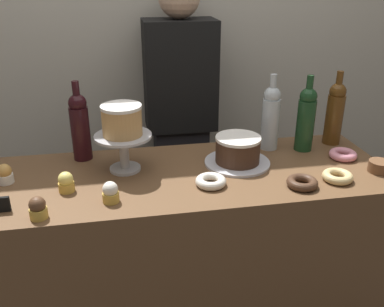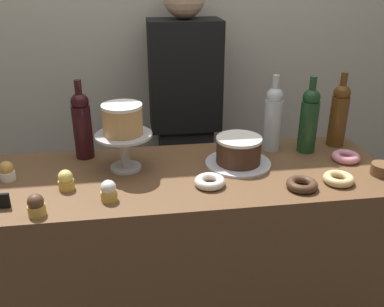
{
  "view_description": "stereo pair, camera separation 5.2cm",
  "coord_description": "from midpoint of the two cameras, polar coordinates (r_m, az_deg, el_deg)",
  "views": [
    {
      "loc": [
        -0.26,
        -1.43,
        1.62
      ],
      "look_at": [
        0.0,
        0.0,
        0.98
      ],
      "focal_mm": 39.36,
      "sensor_mm": 36.0,
      "label": 1
    },
    {
      "loc": [
        -0.21,
        -1.44,
        1.62
      ],
      "look_at": [
        0.0,
        0.0,
        0.98
      ],
      "focal_mm": 39.36,
      "sensor_mm": 36.0,
      "label": 2
    }
  ],
  "objects": [
    {
      "name": "donut_sugar",
      "position": [
        1.52,
        3.41,
        -3.83
      ],
      "size": [
        0.11,
        0.11,
        0.03
      ],
      "color": "silver",
      "rests_on": "display_counter"
    },
    {
      "name": "white_layer_cake",
      "position": [
        1.59,
        -8.47,
        4.6
      ],
      "size": [
        0.15,
        0.15,
        0.12
      ],
      "color": "tan",
      "rests_on": "cake_stand_pedestal"
    },
    {
      "name": "wine_bottle_green",
      "position": [
        1.83,
        16.35,
        4.49
      ],
      "size": [
        0.08,
        0.08,
        0.33
      ],
      "color": "#193D1E",
      "rests_on": "display_counter"
    },
    {
      "name": "donut_chocolate",
      "position": [
        1.56,
        15.61,
        -4.07
      ],
      "size": [
        0.11,
        0.11,
        0.03
      ],
      "color": "#472D1E",
      "rests_on": "display_counter"
    },
    {
      "name": "wine_bottle_amber",
      "position": [
        1.94,
        20.02,
        5.07
      ],
      "size": [
        0.08,
        0.08,
        0.33
      ],
      "color": "#5B3814",
      "rests_on": "display_counter"
    },
    {
      "name": "cupcake_lemon",
      "position": [
        1.54,
        -15.8,
        -3.52
      ],
      "size": [
        0.06,
        0.06,
        0.07
      ],
      "color": "gold",
      "rests_on": "display_counter"
    },
    {
      "name": "donut_glazed",
      "position": [
        1.64,
        20.1,
        -3.25
      ],
      "size": [
        0.11,
        0.11,
        0.03
      ],
      "color": "#E0C17F",
      "rests_on": "display_counter"
    },
    {
      "name": "cupcake_caramel",
      "position": [
        1.68,
        -23.0,
        -2.24
      ],
      "size": [
        0.06,
        0.06,
        0.07
      ],
      "color": "white",
      "rests_on": "display_counter"
    },
    {
      "name": "cupcake_vanilla",
      "position": [
        1.44,
        -10.21,
        -5.04
      ],
      "size": [
        0.06,
        0.06,
        0.07
      ],
      "color": "gold",
      "rests_on": "display_counter"
    },
    {
      "name": "silver_serving_platter",
      "position": [
        1.7,
        7.13,
        -1.3
      ],
      "size": [
        0.26,
        0.26,
        0.01
      ],
      "color": "silver",
      "rests_on": "display_counter"
    },
    {
      "name": "wine_bottle_dark_red",
      "position": [
        1.75,
        -13.85,
        3.88
      ],
      "size": [
        0.08,
        0.08,
        0.33
      ],
      "color": "black",
      "rests_on": "display_counter"
    },
    {
      "name": "cake_stand_pedestal",
      "position": [
        1.63,
        -8.24,
        1.09
      ],
      "size": [
        0.22,
        0.22,
        0.15
      ],
      "color": "#B2B2B7",
      "rests_on": "display_counter"
    },
    {
      "name": "cupcake_chocolate",
      "position": [
        1.42,
        -19.38,
        -6.65
      ],
      "size": [
        0.06,
        0.06,
        0.07
      ],
      "color": "gold",
      "rests_on": "display_counter"
    },
    {
      "name": "display_counter",
      "position": [
        1.87,
        0.83,
        -15.12
      ],
      "size": [
        1.53,
        0.57,
        0.9
      ],
      "color": "brown",
      "rests_on": "ground_plane"
    },
    {
      "name": "chocolate_round_cake",
      "position": [
        1.68,
        7.23,
        0.49
      ],
      "size": [
        0.18,
        0.18,
        0.11
      ],
      "color": "#3D2619",
      "rests_on": "silver_serving_platter"
    },
    {
      "name": "back_wall",
      "position": [
        2.33,
        -2.5,
        15.77
      ],
      "size": [
        6.0,
        0.05,
        2.6
      ],
      "color": "#BCB7A8",
      "rests_on": "ground_plane"
    },
    {
      "name": "wine_bottle_clear",
      "position": [
        1.82,
        11.74,
        4.8
      ],
      "size": [
        0.08,
        0.08,
        0.33
      ],
      "color": "#B2BCC1",
      "rests_on": "display_counter"
    },
    {
      "name": "donut_pink",
      "position": [
        1.83,
        20.9,
        -0.43
      ],
      "size": [
        0.11,
        0.11,
        0.03
      ],
      "color": "pink",
      "rests_on": "display_counter"
    },
    {
      "name": "cookie_stack",
      "position": [
        1.76,
        25.15,
        -1.97
      ],
      "size": [
        0.08,
        0.08,
        0.04
      ],
      "color": "brown",
      "rests_on": "display_counter"
    },
    {
      "name": "barista_figure",
      "position": [
        2.25,
        -0.28,
        3.43
      ],
      "size": [
        0.36,
        0.22,
        1.6
      ],
      "color": "black",
      "rests_on": "ground_plane"
    }
  ]
}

